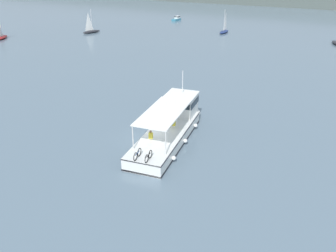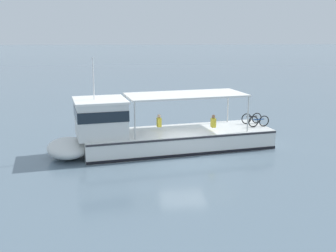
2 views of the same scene
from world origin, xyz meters
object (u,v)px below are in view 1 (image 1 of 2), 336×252
at_px(sailboat_off_bow, 91,31).
at_px(motorboat_near_starboard, 177,19).
at_px(ferry_main, 172,125).
at_px(sailboat_far_right, 2,36).
at_px(sailboat_outer_anchorage, 224,31).

relative_size(sailboat_off_bow, motorboat_near_starboard, 1.48).
height_order(ferry_main, sailboat_far_right, sailboat_far_right).
height_order(ferry_main, motorboat_near_starboard, ferry_main).
height_order(sailboat_outer_anchorage, sailboat_off_bow, same).
bearing_deg(sailboat_outer_anchorage, sailboat_far_right, -140.17).
relative_size(ferry_main, sailboat_outer_anchorage, 2.42).
bearing_deg(motorboat_near_starboard, ferry_main, -60.15).
height_order(sailboat_far_right, sailboat_off_bow, same).
bearing_deg(sailboat_outer_anchorage, ferry_main, -72.04).
bearing_deg(sailboat_far_right, sailboat_outer_anchorage, 39.83).
bearing_deg(sailboat_far_right, sailboat_off_bow, 53.65).
xyz_separation_m(sailboat_off_bow, motorboat_near_starboard, (6.93, 28.58, 0.00)).
distance_m(sailboat_outer_anchorage, motorboat_near_starboard, 23.44).
distance_m(sailboat_far_right, motorboat_near_starboard, 47.91).
distance_m(ferry_main, sailboat_far_right, 59.25).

